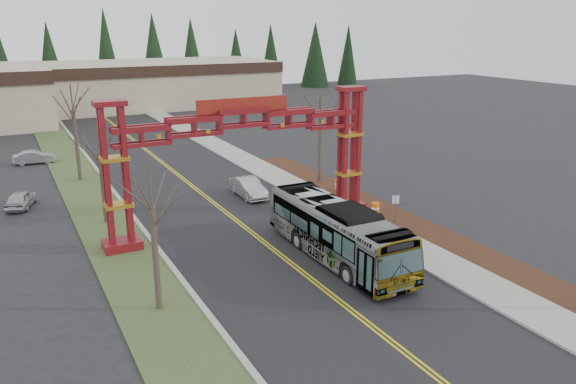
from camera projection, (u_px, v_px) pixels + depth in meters
ground at (429, 372)px, 21.79m from camera, size 200.00×200.00×0.00m
road at (210, 200)px, 43.05m from camera, size 12.00×110.00×0.02m
lane_line_left at (208, 200)px, 42.99m from camera, size 0.12×100.00×0.01m
lane_line_right at (211, 199)px, 43.10m from camera, size 0.12×100.00×0.01m
curb_right at (281, 189)px, 45.74m from camera, size 0.30×110.00×0.15m
sidewalk_right at (297, 186)px, 46.38m from camera, size 2.60×110.00×0.14m
landscape_strip at (448, 241)px, 34.77m from camera, size 2.60×50.00×0.12m
grass_median at (102, 215)px, 39.51m from camera, size 4.00×110.00×0.08m
curb_left at (129, 211)px, 40.32m from camera, size 0.30×110.00×0.15m
gateway_arch at (244, 139)px, 35.38m from camera, size 18.20×1.60×8.90m
retail_building_east at (153, 83)px, 93.18m from camera, size 38.00×20.30×7.00m
conifer_treeline at (79, 62)px, 98.27m from camera, size 116.10×5.60×13.00m
transit_bus at (337, 232)px, 31.84m from camera, size 2.79×11.86×3.30m
silver_sedan at (248, 188)px, 43.64m from camera, size 1.57×4.46×1.47m
parked_car_near_a at (21, 199)px, 41.09m from camera, size 2.67×4.04×1.28m
parked_car_far_a at (35, 157)px, 54.06m from camera, size 3.91×1.62×1.26m
bare_tree_median_near at (152, 208)px, 25.06m from camera, size 2.94×2.94×7.05m
bare_tree_median_mid at (100, 154)px, 36.70m from camera, size 2.98×2.98×6.80m
bare_tree_median_far at (73, 111)px, 46.67m from camera, size 3.21×3.21×8.19m
bare_tree_right_far at (320, 120)px, 46.28m from camera, size 3.10×3.10×7.46m
street_sign at (396, 204)px, 37.38m from camera, size 0.43×0.22×2.02m
barrel_south at (375, 210)px, 39.05m from camera, size 0.57×0.57×1.06m
barrel_mid at (342, 195)px, 42.63m from camera, size 0.49×0.49×0.90m
barrel_north at (338, 186)px, 44.99m from camera, size 0.56×0.56×1.04m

